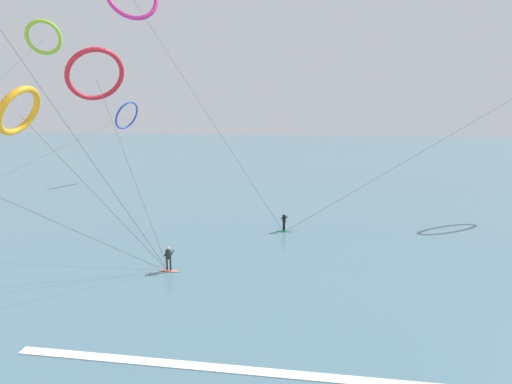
% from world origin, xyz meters
% --- Properties ---
extents(sea_water, '(400.00, 200.00, 0.08)m').
position_xyz_m(sea_water, '(0.00, 104.73, 0.04)').
color(sea_water, slate).
rests_on(sea_water, ground).
extents(surfer_coral, '(1.40, 0.62, 1.70)m').
position_xyz_m(surfer_coral, '(-5.37, 16.93, 0.82)').
color(surfer_coral, '#EA7260').
rests_on(surfer_coral, ground).
extents(surfer_emerald, '(1.40, 0.71, 1.70)m').
position_xyz_m(surfer_emerald, '(1.10, 27.31, 0.82)').
color(surfer_emerald, '#199351').
rests_on(surfer_emerald, ground).
extents(kite_cobalt, '(3.15, 47.37, 12.49)m').
position_xyz_m(kite_cobalt, '(-26.07, 49.74, 10.29)').
color(kite_cobalt, '#2647B7').
rests_on(kite_cobalt, ground).
extents(kite_lime, '(3.98, 29.92, 21.26)m').
position_xyz_m(kite_lime, '(-28.41, 36.25, 19.24)').
color(kite_lime, '#8CC62D').
rests_on(kite_lime, ground).
extents(kite_amber, '(9.08, 4.22, 12.05)m').
position_xyz_m(kite_amber, '(-13.25, 14.46, 10.52)').
color(kite_amber, orange).
rests_on(kite_amber, ground).
extents(kite_crimson, '(11.32, 9.62, 15.59)m').
position_xyz_m(kite_crimson, '(-14.06, 23.75, 13.52)').
color(kite_crimson, red).
rests_on(kite_crimson, ground).
extents(wave_crest_mid, '(17.81, 1.39, 0.12)m').
position_xyz_m(wave_crest_mid, '(0.74, 7.85, 0.06)').
color(wave_crest_mid, white).
rests_on(wave_crest_mid, ground).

